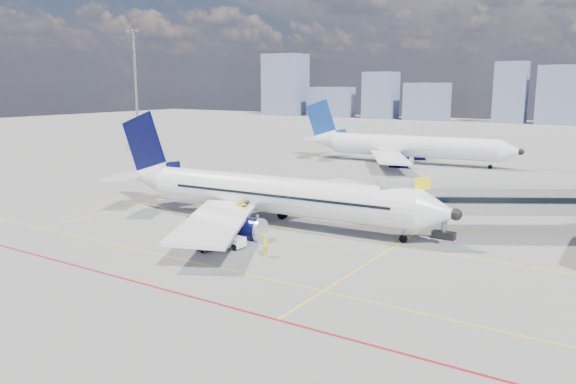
% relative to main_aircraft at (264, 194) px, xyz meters
% --- Properties ---
extents(ground, '(420.00, 420.00, 0.00)m').
position_rel_main_aircraft_xyz_m(ground, '(1.31, -8.38, -3.22)').
color(ground, gray).
rests_on(ground, ground).
extents(apron_markings, '(90.00, 35.12, 0.01)m').
position_rel_main_aircraft_xyz_m(apron_markings, '(0.74, -12.29, -3.21)').
color(apron_markings, '#FFEC0D').
rests_on(apron_markings, ground).
extents(jet_bridge, '(23.55, 15.78, 6.30)m').
position_rel_main_aircraft_xyz_m(jet_bridge, '(24.82, 8.54, 0.52)').
color(jet_bridge, gray).
rests_on(jet_bridge, ground).
extents(floodlight_mast_nw, '(3.20, 0.61, 25.45)m').
position_rel_main_aircraft_xyz_m(floodlight_mast_nw, '(-53.69, 31.62, 10.37)').
color(floodlight_mast_nw, gray).
rests_on(floodlight_mast_nw, ground).
extents(distant_skyline, '(248.42, 14.78, 28.81)m').
position_rel_main_aircraft_xyz_m(distant_skyline, '(2.04, 181.62, 8.48)').
color(distant_skyline, '#767FA3').
rests_on(distant_skyline, ground).
extents(main_aircraft, '(41.10, 35.79, 11.99)m').
position_rel_main_aircraft_xyz_m(main_aircraft, '(0.00, 0.00, 0.00)').
color(main_aircraft, white).
rests_on(main_aircraft, ground).
extents(second_aircraft, '(41.95, 36.51, 12.25)m').
position_rel_main_aircraft_xyz_m(second_aircraft, '(-4.84, 52.96, -0.00)').
color(second_aircraft, white).
rests_on(second_aircraft, ground).
extents(baggage_tug, '(2.56, 1.64, 1.72)m').
position_rel_main_aircraft_xyz_m(baggage_tug, '(2.64, -9.19, -2.40)').
color(baggage_tug, white).
rests_on(baggage_tug, ground).
extents(cargo_dolly, '(3.96, 2.82, 1.99)m').
position_rel_main_aircraft_xyz_m(cargo_dolly, '(0.52, -10.78, -2.13)').
color(cargo_dolly, black).
rests_on(cargo_dolly, ground).
extents(belt_loader, '(6.88, 3.31, 2.77)m').
position_rel_main_aircraft_xyz_m(belt_loader, '(-4.39, -3.55, -2.50)').
color(belt_loader, black).
rests_on(belt_loader, ground).
extents(ramp_worker, '(0.53, 0.76, 1.99)m').
position_rel_main_aircraft_xyz_m(ramp_worker, '(6.93, -9.67, -2.22)').
color(ramp_worker, '#FFF81A').
rests_on(ramp_worker, ground).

